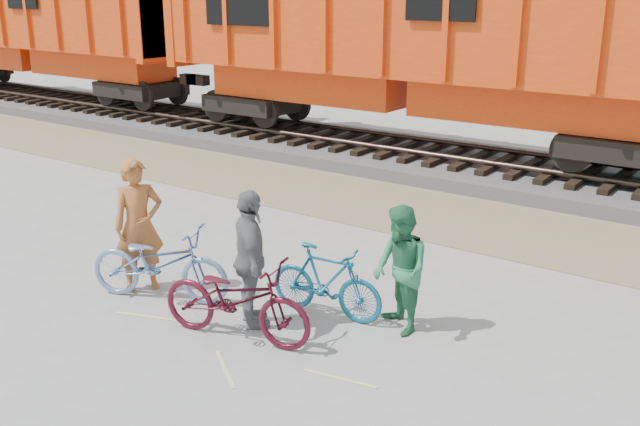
{
  "coord_description": "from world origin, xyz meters",
  "views": [
    {
      "loc": [
        5.96,
        -6.49,
        4.22
      ],
      "look_at": [
        0.21,
        1.5,
        1.09
      ],
      "focal_mm": 40.0,
      "sensor_mm": 36.0,
      "label": 1
    }
  ],
  "objects_px": {
    "bicycle_blue": "(159,263)",
    "bicycle_maroon": "(236,299)",
    "person_woman": "(250,260)",
    "person_man": "(400,270)",
    "hopper_car_left": "(42,23)",
    "bicycle_teal": "(326,281)",
    "hopper_car_center": "(415,40)",
    "person_solo": "(139,225)"
  },
  "relations": [
    {
      "from": "bicycle_blue",
      "to": "bicycle_maroon",
      "type": "bearing_deg",
      "value": -120.61
    },
    {
      "from": "bicycle_maroon",
      "to": "person_woman",
      "type": "height_order",
      "value": "person_woman"
    },
    {
      "from": "person_man",
      "to": "bicycle_maroon",
      "type": "bearing_deg",
      "value": -101.86
    },
    {
      "from": "hopper_car_left",
      "to": "bicycle_teal",
      "type": "distance_m",
      "value": 20.29
    },
    {
      "from": "bicycle_blue",
      "to": "bicycle_maroon",
      "type": "distance_m",
      "value": 1.7
    },
    {
      "from": "hopper_car_left",
      "to": "person_man",
      "type": "distance_m",
      "value": 21.08
    },
    {
      "from": "hopper_car_center",
      "to": "bicycle_blue",
      "type": "bearing_deg",
      "value": -83.16
    },
    {
      "from": "hopper_car_left",
      "to": "person_man",
      "type": "relative_size",
      "value": 8.46
    },
    {
      "from": "hopper_car_left",
      "to": "bicycle_blue",
      "type": "height_order",
      "value": "hopper_car_left"
    },
    {
      "from": "person_man",
      "to": "person_solo",
      "type": "bearing_deg",
      "value": -128.85
    },
    {
      "from": "bicycle_maroon",
      "to": "hopper_car_left",
      "type": "bearing_deg",
      "value": 49.8
    },
    {
      "from": "bicycle_maroon",
      "to": "person_woman",
      "type": "bearing_deg",
      "value": 2.05
    },
    {
      "from": "hopper_car_center",
      "to": "bicycle_teal",
      "type": "xyz_separation_m",
      "value": [
        3.31,
        -8.36,
        -2.51
      ]
    },
    {
      "from": "bicycle_teal",
      "to": "person_solo",
      "type": "relative_size",
      "value": 0.85
    },
    {
      "from": "bicycle_blue",
      "to": "bicycle_teal",
      "type": "xyz_separation_m",
      "value": [
        2.2,
        0.92,
        -0.05
      ]
    },
    {
      "from": "bicycle_teal",
      "to": "bicycle_maroon",
      "type": "distance_m",
      "value": 1.3
    },
    {
      "from": "person_woman",
      "to": "bicycle_teal",
      "type": "bearing_deg",
      "value": -86.77
    },
    {
      "from": "bicycle_teal",
      "to": "person_woman",
      "type": "distance_m",
      "value": 1.09
    },
    {
      "from": "bicycle_blue",
      "to": "bicycle_maroon",
      "type": "relative_size",
      "value": 1.01
    },
    {
      "from": "hopper_car_center",
      "to": "bicycle_blue",
      "type": "relative_size",
      "value": 6.81
    },
    {
      "from": "hopper_car_left",
      "to": "bicycle_blue",
      "type": "relative_size",
      "value": 6.81
    },
    {
      "from": "bicycle_blue",
      "to": "hopper_car_left",
      "type": "bearing_deg",
      "value": 38.55
    },
    {
      "from": "bicycle_maroon",
      "to": "person_solo",
      "type": "xyz_separation_m",
      "value": [
        -2.18,
        0.37,
        0.43
      ]
    },
    {
      "from": "person_solo",
      "to": "person_man",
      "type": "relative_size",
      "value": 1.17
    },
    {
      "from": "hopper_car_left",
      "to": "bicycle_maroon",
      "type": "xyz_separation_m",
      "value": [
        17.79,
        -9.55,
        -2.47
      ]
    },
    {
      "from": "bicycle_maroon",
      "to": "person_woman",
      "type": "relative_size",
      "value": 1.12
    },
    {
      "from": "hopper_car_center",
      "to": "person_man",
      "type": "distance_m",
      "value": 9.48
    },
    {
      "from": "hopper_car_center",
      "to": "bicycle_blue",
      "type": "distance_m",
      "value": 9.66
    },
    {
      "from": "bicycle_blue",
      "to": "person_man",
      "type": "distance_m",
      "value": 3.41
    },
    {
      "from": "bicycle_teal",
      "to": "person_woman",
      "type": "xyz_separation_m",
      "value": [
        -0.62,
        -0.79,
        0.42
      ]
    },
    {
      "from": "hopper_car_left",
      "to": "bicycle_maroon",
      "type": "bearing_deg",
      "value": -28.22
    },
    {
      "from": "hopper_car_center",
      "to": "bicycle_teal",
      "type": "distance_m",
      "value": 9.33
    },
    {
      "from": "hopper_car_center",
      "to": "person_solo",
      "type": "height_order",
      "value": "hopper_car_center"
    },
    {
      "from": "bicycle_maroon",
      "to": "person_man",
      "type": "xyz_separation_m",
      "value": [
        1.52,
        1.39,
        0.29
      ]
    },
    {
      "from": "bicycle_maroon",
      "to": "bicycle_teal",
      "type": "bearing_deg",
      "value": -35.65
    },
    {
      "from": "hopper_car_left",
      "to": "bicycle_teal",
      "type": "relative_size",
      "value": 8.53
    },
    {
      "from": "bicycle_blue",
      "to": "person_woman",
      "type": "distance_m",
      "value": 1.63
    },
    {
      "from": "hopper_car_center",
      "to": "person_man",
      "type": "xyz_separation_m",
      "value": [
        4.31,
        -8.16,
        -2.18
      ]
    },
    {
      "from": "hopper_car_center",
      "to": "bicycle_teal",
      "type": "relative_size",
      "value": 8.53
    },
    {
      "from": "person_solo",
      "to": "person_man",
      "type": "xyz_separation_m",
      "value": [
        3.7,
        1.02,
        -0.14
      ]
    },
    {
      "from": "hopper_car_center",
      "to": "bicycle_teal",
      "type": "height_order",
      "value": "hopper_car_center"
    },
    {
      "from": "hopper_car_center",
      "to": "person_woman",
      "type": "distance_m",
      "value": 9.76
    }
  ]
}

